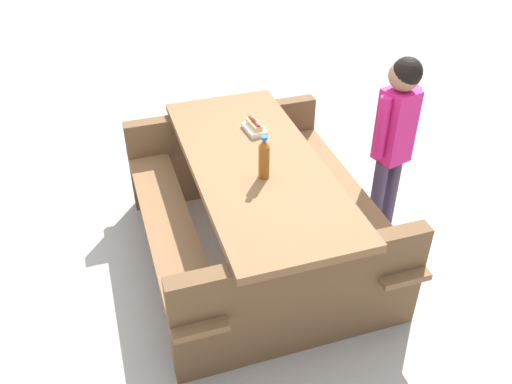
{
  "coord_description": "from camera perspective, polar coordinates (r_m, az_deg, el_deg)",
  "views": [
    {
      "loc": [
        -2.3,
        1.44,
        2.52
      ],
      "look_at": [
        0.0,
        0.0,
        0.52
      ],
      "focal_mm": 38.23,
      "sensor_mm": 36.0,
      "label": 1
    }
  ],
  "objects": [
    {
      "name": "ground_plane",
      "position": [
        3.7,
        0.0,
        -6.57
      ],
      "size": [
        30.0,
        30.0,
        0.0
      ],
      "primitive_type": "plane",
      "color": "#B7B2A8",
      "rests_on": "ground"
    },
    {
      "name": "soda_bottle",
      "position": [
        3.04,
        0.85,
        3.52
      ],
      "size": [
        0.06,
        0.06,
        0.26
      ],
      "color": "brown",
      "rests_on": "picnic_table"
    },
    {
      "name": "child_in_coat",
      "position": [
        3.56,
        14.44,
        6.64
      ],
      "size": [
        0.2,
        0.32,
        1.28
      ],
      "color": "#3F334C",
      "rests_on": "ground"
    },
    {
      "name": "hotdog_tray",
      "position": [
        3.53,
        -0.16,
        6.83
      ],
      "size": [
        0.19,
        0.14,
        0.08
      ],
      "color": "white",
      "rests_on": "picnic_table"
    },
    {
      "name": "picnic_table",
      "position": [
        3.42,
        0.0,
        -1.09
      ],
      "size": [
        2.09,
        1.8,
        0.75
      ],
      "color": "brown",
      "rests_on": "ground"
    }
  ]
}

